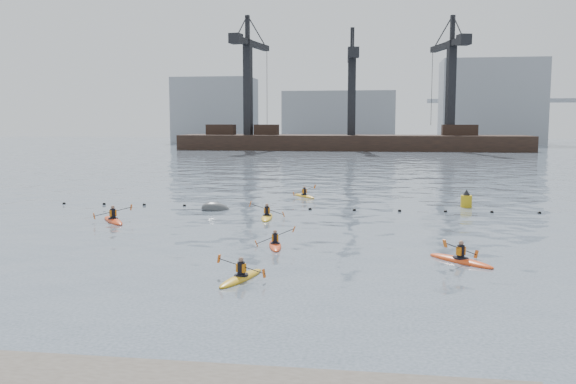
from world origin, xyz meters
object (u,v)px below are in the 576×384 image
mooring_buoy (216,210)px  kayaker_5 (304,196)px  kayaker_3 (267,216)px  kayaker_4 (461,260)px  kayaker_2 (113,220)px  kayaker_1 (241,277)px  kayaker_0 (275,244)px  nav_buoy (466,201)px

mooring_buoy → kayaker_5: bearing=57.6°
kayaker_3 → kayaker_5: kayaker_3 is taller
kayaker_4 → kayaker_5: size_ratio=1.01×
kayaker_5 → mooring_buoy: kayaker_5 is taller
kayaker_2 → kayaker_4: kayaker_4 is taller
kayaker_2 → kayaker_1: bearing=-86.6°
kayaker_0 → kayaker_2: (-10.85, 5.80, 0.02)m
kayaker_2 → kayaker_3: bearing=-21.5°
kayaker_1 → nav_buoy: (11.28, 21.48, 0.34)m
kayaker_3 → kayaker_4: 14.75m
kayaker_1 → nav_buoy: 24.26m
kayaker_2 → kayaker_5: kayaker_2 is taller
kayaker_5 → kayaker_4: bearing=-102.5°
kayaker_2 → nav_buoy: size_ratio=2.23×
kayaker_1 → kayaker_4: bearing=42.7°
kayaker_3 → mooring_buoy: size_ratio=1.62×
nav_buoy → kayaker_4: bearing=-98.6°
kayaker_3 → kayaker_4: (10.33, -10.52, 0.00)m
kayaker_0 → nav_buoy: nav_buoy is taller
kayaker_0 → kayaker_5: 19.48m
kayaker_1 → nav_buoy: bearing=79.3°
kayaker_1 → kayaker_2: 16.07m
mooring_buoy → nav_buoy: (17.03, 3.78, 0.43)m
kayaker_0 → kayaker_5: kayaker_0 is taller
kayaker_3 → kayaker_2: bearing=-169.8°
kayaker_1 → kayaker_2: bearing=148.2°
kayaker_1 → kayaker_3: bearing=113.5°
kayaker_4 → kayaker_0: bearing=-58.6°
kayaker_1 → kayaker_2: size_ratio=0.99×
mooring_buoy → kayaker_3: bearing=-36.3°
kayaker_0 → kayaker_3: 8.63m
kayaker_3 → kayaker_4: bearing=-51.7°
kayaker_5 → mooring_buoy: 9.53m
kayaker_2 → nav_buoy: 23.80m
nav_buoy → mooring_buoy: bearing=-167.5°
kayaker_3 → mooring_buoy: bearing=137.5°
kayaker_5 → kayaker_0: bearing=-123.1°
kayaker_2 → mooring_buoy: kayaker_2 is taller
kayaker_1 → kayaker_2: kayaker_2 is taller
kayaker_3 → mooring_buoy: (-4.08, 3.00, -0.10)m
mooring_buoy → nav_buoy: nav_buoy is taller
kayaker_1 → mooring_buoy: (-5.75, 17.69, -0.09)m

